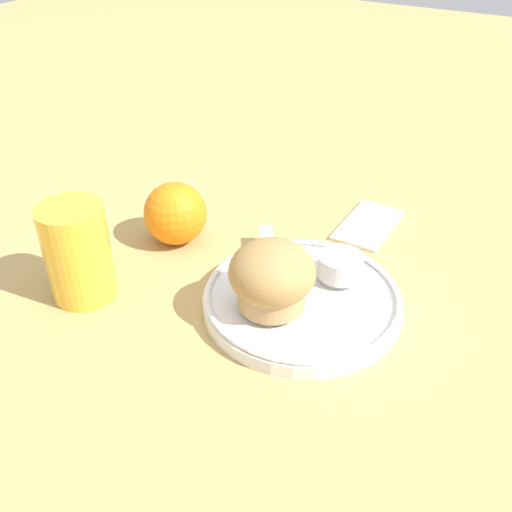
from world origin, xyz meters
The scene contains 9 objects.
ground_plane centered at (0.00, 0.00, 0.00)m, with size 3.00×3.00×0.00m, color tan.
plate centered at (0.02, 0.00, 0.01)m, with size 0.20×0.20×0.02m.
muffin centered at (-0.01, 0.02, 0.05)m, with size 0.08×0.08×0.07m.
cream_ramekin centered at (0.06, -0.02, 0.03)m, with size 0.05×0.05×0.02m.
berry_pair centered at (0.01, 0.03, 0.03)m, with size 0.03×0.02×0.02m.
butter_knife centered at (0.04, 0.05, 0.02)m, with size 0.14×0.10×0.00m.
orange_fruit centered at (0.06, 0.18, 0.04)m, with size 0.07×0.07×0.07m.
juice_glass centered at (-0.07, 0.20, 0.05)m, with size 0.06×0.06×0.10m.
folded_napkin centered at (0.20, 0.00, 0.00)m, with size 0.10×0.06×0.01m.
Camera 1 is at (-0.38, -0.19, 0.37)m, focal length 40.00 mm.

